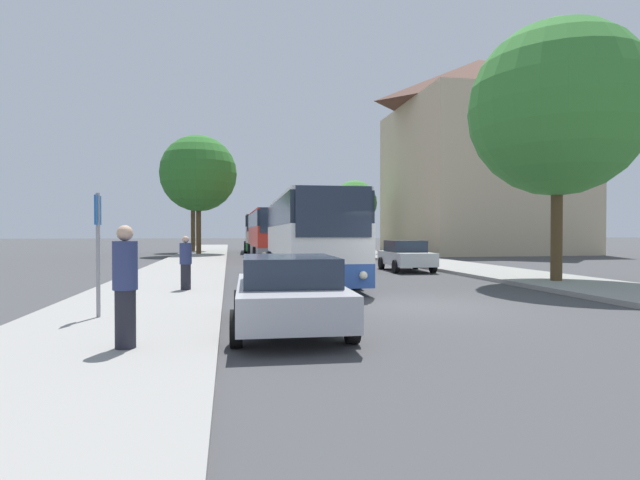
# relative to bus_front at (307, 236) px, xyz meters

# --- Properties ---
(ground_plane) EXTENTS (300.00, 300.00, 0.00)m
(ground_plane) POSITION_rel_bus_front_xyz_m (1.80, -7.54, -1.72)
(ground_plane) COLOR #424244
(ground_plane) RESTS_ON ground
(sidewalk_left) EXTENTS (4.00, 120.00, 0.15)m
(sidewalk_left) POSITION_rel_bus_front_xyz_m (-5.20, -7.54, -1.64)
(sidewalk_left) COLOR gray
(sidewalk_left) RESTS_ON ground_plane
(building_right_background) EXTENTS (14.31, 15.17, 17.90)m
(building_right_background) POSITION_rel_bus_front_xyz_m (19.82, 23.49, 7.23)
(building_right_background) COLOR #C6B28E
(building_right_background) RESTS_ON ground_plane
(bus_front) EXTENTS (2.89, 11.81, 3.21)m
(bus_front) POSITION_rel_bus_front_xyz_m (0.00, 0.00, 0.00)
(bus_front) COLOR #2D519E
(bus_front) RESTS_ON ground_plane
(bus_middle) EXTENTS (2.81, 11.68, 3.32)m
(bus_middle) POSITION_rel_bus_front_xyz_m (-0.24, 14.81, 0.06)
(bus_middle) COLOR gray
(bus_middle) RESTS_ON ground_plane
(bus_rear) EXTENTS (3.00, 10.80, 3.44)m
(bus_rear) POSITION_rel_bus_front_xyz_m (-0.24, 28.50, 0.12)
(bus_rear) COLOR #238942
(bus_rear) RESTS_ON ground_plane
(parked_car_left_curb) EXTENTS (2.24, 4.62, 1.42)m
(parked_car_left_curb) POSITION_rel_bus_front_xyz_m (-1.91, -9.98, -0.97)
(parked_car_left_curb) COLOR #B7B7BC
(parked_car_left_curb) RESTS_ON ground_plane
(parked_car_right_near) EXTENTS (2.11, 4.07, 1.48)m
(parked_car_right_near) POSITION_rel_bus_front_xyz_m (5.42, 3.53, -0.95)
(parked_car_right_near) COLOR silver
(parked_car_right_near) RESTS_ON ground_plane
(bus_stop_sign) EXTENTS (0.08, 0.45, 2.53)m
(bus_stop_sign) POSITION_rel_bus_front_xyz_m (-5.66, -8.75, 0.00)
(bus_stop_sign) COLOR gray
(bus_stop_sign) RESTS_ON sidewalk_left
(pedestrian_waiting_near) EXTENTS (0.36, 0.36, 1.62)m
(pedestrian_waiting_near) POSITION_rel_bus_front_xyz_m (-4.32, -4.03, -0.76)
(pedestrian_waiting_near) COLOR #23232D
(pedestrian_waiting_near) RESTS_ON sidewalk_left
(pedestrian_waiting_far) EXTENTS (0.36, 0.36, 1.83)m
(pedestrian_waiting_far) POSITION_rel_bus_front_xyz_m (-4.56, -11.72, -0.64)
(pedestrian_waiting_far) COLOR #23232D
(pedestrian_waiting_far) RESTS_ON sidewalk_left
(tree_left_near) EXTENTS (6.14, 6.14, 9.58)m
(tree_left_near) POSITION_rel_bus_front_xyz_m (-5.46, 21.97, 4.92)
(tree_left_near) COLOR #513D23
(tree_left_near) RESTS_ON sidewalk_left
(tree_left_far) EXTENTS (4.45, 4.45, 8.38)m
(tree_left_far) POSITION_rel_bus_front_xyz_m (-6.33, 28.37, 4.55)
(tree_left_far) COLOR #513D23
(tree_left_far) RESTS_ON sidewalk_left
(tree_right_near) EXTENTS (4.27, 4.27, 6.73)m
(tree_right_near) POSITION_rel_bus_front_xyz_m (8.86, 26.98, 3.01)
(tree_right_near) COLOR #47331E
(tree_right_near) RESTS_ON sidewalk_right
(tree_right_mid) EXTENTS (6.21, 6.21, 9.26)m
(tree_right_mid) POSITION_rel_bus_front_xyz_m (8.55, -3.46, 4.57)
(tree_right_mid) COLOR #513D23
(tree_right_mid) RESTS_ON sidewalk_right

